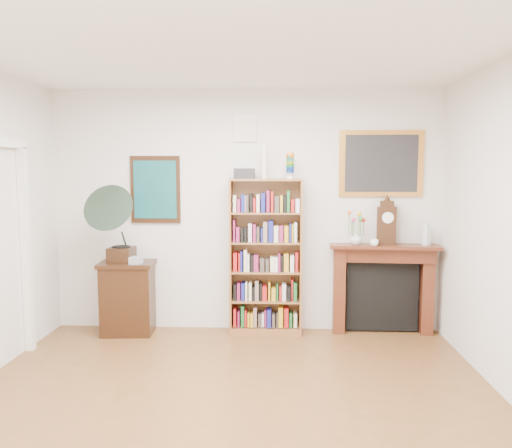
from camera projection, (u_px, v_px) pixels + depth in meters
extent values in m
cube|color=brown|center=(223.00, 440.00, 3.47)|extent=(4.50, 5.00, 0.01)
cube|color=white|center=(220.00, 23.00, 3.18)|extent=(4.50, 5.00, 0.01)
cube|color=silver|center=(245.00, 211.00, 5.81)|extent=(4.50, 0.01, 2.80)
cube|color=silver|center=(54.00, 446.00, 0.84)|extent=(4.50, 0.01, 2.80)
cube|color=white|center=(26.00, 251.00, 5.12)|extent=(0.08, 0.08, 2.10)
cube|color=black|center=(155.00, 190.00, 5.81)|extent=(0.58, 0.03, 0.78)
cube|color=#125155|center=(155.00, 190.00, 5.79)|extent=(0.50, 0.01, 0.67)
cube|color=white|center=(245.00, 128.00, 5.69)|extent=(0.26, 0.03, 0.30)
cube|color=silver|center=(245.00, 128.00, 5.67)|extent=(0.22, 0.01, 0.26)
cube|color=#C78433|center=(381.00, 164.00, 5.67)|extent=(0.95, 0.03, 0.75)
cube|color=#262628|center=(381.00, 164.00, 5.65)|extent=(0.82, 0.01, 0.65)
cube|color=brown|center=(231.00, 257.00, 5.71)|extent=(0.02, 0.29, 1.78)
cube|color=brown|center=(301.00, 257.00, 5.67)|extent=(0.02, 0.29, 1.78)
cube|color=brown|center=(266.00, 180.00, 5.60)|extent=(0.82, 0.29, 0.02)
cube|color=brown|center=(266.00, 329.00, 5.78)|extent=(0.82, 0.29, 0.08)
cube|color=brown|center=(266.00, 255.00, 5.82)|extent=(0.82, 0.02, 1.78)
cube|color=brown|center=(266.00, 300.00, 5.74)|extent=(0.77, 0.27, 0.02)
cube|color=brown|center=(266.00, 271.00, 5.71)|extent=(0.77, 0.27, 0.02)
cube|color=brown|center=(266.00, 242.00, 5.67)|extent=(0.77, 0.27, 0.02)
cube|color=brown|center=(266.00, 213.00, 5.63)|extent=(0.77, 0.27, 0.02)
cube|color=black|center=(128.00, 298.00, 5.73)|extent=(0.64, 0.49, 0.83)
cube|color=#451B10|center=(339.00, 290.00, 5.75)|extent=(0.15, 0.19, 1.00)
cube|color=#451B10|center=(427.00, 291.00, 5.70)|extent=(0.15, 0.19, 1.00)
cube|color=#451B10|center=(384.00, 255.00, 5.68)|extent=(1.14, 0.25, 0.16)
cube|color=#451B10|center=(385.00, 246.00, 5.63)|extent=(1.24, 0.36, 0.04)
cube|color=black|center=(382.00, 296.00, 5.79)|extent=(0.83, 0.09, 0.80)
cube|color=black|center=(122.00, 254.00, 5.71)|extent=(0.28, 0.28, 0.16)
cylinder|color=black|center=(121.00, 247.00, 5.70)|extent=(0.21, 0.21, 0.01)
cone|color=#2C3F32|center=(116.00, 216.00, 5.50)|extent=(0.56, 0.69, 0.70)
cube|color=silver|center=(136.00, 260.00, 5.57)|extent=(0.15, 0.15, 0.08)
cube|color=black|center=(387.00, 226.00, 5.64)|extent=(0.23, 0.16, 0.43)
cylinder|color=white|center=(388.00, 218.00, 5.57)|extent=(0.13, 0.04, 0.13)
cube|color=black|center=(387.00, 204.00, 5.62)|extent=(0.17, 0.13, 0.08)
imported|color=silver|center=(356.00, 238.00, 5.65)|extent=(0.14, 0.14, 0.14)
imported|color=white|center=(374.00, 243.00, 5.54)|extent=(0.10, 0.10, 0.07)
cylinder|color=silver|center=(426.00, 235.00, 5.60)|extent=(0.07, 0.07, 0.24)
cylinder|color=silver|center=(429.00, 236.00, 5.62)|extent=(0.06, 0.06, 0.20)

